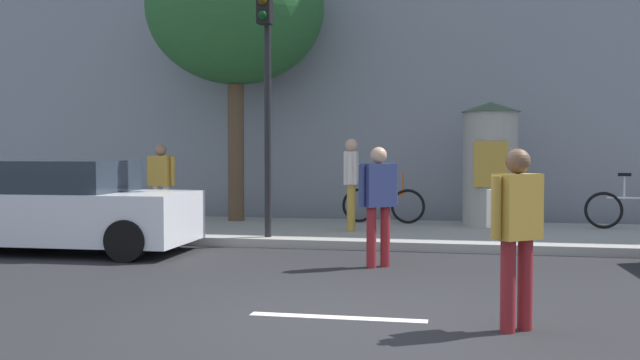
% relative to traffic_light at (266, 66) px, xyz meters
% --- Properties ---
extents(ground_plane, '(80.00, 80.00, 0.00)m').
position_rel_traffic_light_xyz_m(ground_plane, '(2.22, -5.24, -3.14)').
color(ground_plane, '#232326').
extents(sidewalk_curb, '(36.00, 4.00, 0.15)m').
position_rel_traffic_light_xyz_m(sidewalk_curb, '(2.22, 1.76, -3.06)').
color(sidewalk_curb, '#9E9B93').
rests_on(sidewalk_curb, ground_plane).
extents(lane_markings, '(25.80, 0.16, 0.01)m').
position_rel_traffic_light_xyz_m(lane_markings, '(2.22, -5.24, -3.13)').
color(lane_markings, silver).
rests_on(lane_markings, ground_plane).
extents(building_backdrop, '(36.00, 5.00, 10.77)m').
position_rel_traffic_light_xyz_m(building_backdrop, '(2.22, 6.76, 2.25)').
color(building_backdrop, gray).
rests_on(building_backdrop, ground_plane).
extents(traffic_light, '(0.24, 0.45, 4.45)m').
position_rel_traffic_light_xyz_m(traffic_light, '(0.00, 0.00, 0.00)').
color(traffic_light, black).
rests_on(traffic_light, sidewalk_curb).
extents(poster_column, '(1.19, 1.19, 2.49)m').
position_rel_traffic_light_xyz_m(poster_column, '(3.87, 2.76, -1.72)').
color(poster_column, '#9E9B93').
rests_on(poster_column, sidewalk_curb).
extents(street_tree, '(3.82, 3.82, 6.20)m').
position_rel_traffic_light_xyz_m(street_tree, '(-1.50, 2.91, 1.57)').
color(street_tree, brown).
rests_on(street_tree, sidewalk_curb).
extents(pedestrian_tallest, '(0.52, 0.50, 1.73)m').
position_rel_traffic_light_xyz_m(pedestrian_tallest, '(2.21, -1.95, -2.11)').
color(pedestrian_tallest, maroon).
rests_on(pedestrian_tallest, ground_plane).
extents(pedestrian_in_red_top, '(0.52, 0.52, 1.70)m').
position_rel_traffic_light_xyz_m(pedestrian_in_red_top, '(3.93, -5.44, -2.12)').
color(pedestrian_in_red_top, maroon).
rests_on(pedestrian_in_red_top, ground_plane).
extents(pedestrian_near_pole, '(0.61, 0.31, 1.65)m').
position_rel_traffic_light_xyz_m(pedestrian_near_pole, '(-2.43, 1.05, -2.02)').
color(pedestrian_near_pole, silver).
rests_on(pedestrian_near_pole, sidewalk_curb).
extents(pedestrian_with_backpack, '(0.27, 0.61, 1.75)m').
position_rel_traffic_light_xyz_m(pedestrian_with_backpack, '(1.28, 1.38, -1.96)').
color(pedestrian_with_backpack, '#B78C33').
rests_on(pedestrian_with_backpack, sidewalk_curb).
extents(bicycle_leaning, '(1.76, 0.33, 1.09)m').
position_rel_traffic_light_xyz_m(bicycle_leaning, '(6.56, 2.66, -2.60)').
color(bicycle_leaning, black).
rests_on(bicycle_leaning, sidewalk_curb).
extents(bicycle_upright, '(1.77, 0.19, 1.09)m').
position_rel_traffic_light_xyz_m(bicycle_upright, '(1.69, 3.02, -2.60)').
color(bicycle_upright, black).
rests_on(bicycle_upright, sidewalk_curb).
extents(parked_car_silver, '(4.17, 2.04, 1.51)m').
position_rel_traffic_light_xyz_m(parked_car_silver, '(-3.07, -1.38, -2.41)').
color(parked_car_silver, silver).
rests_on(parked_car_silver, ground_plane).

